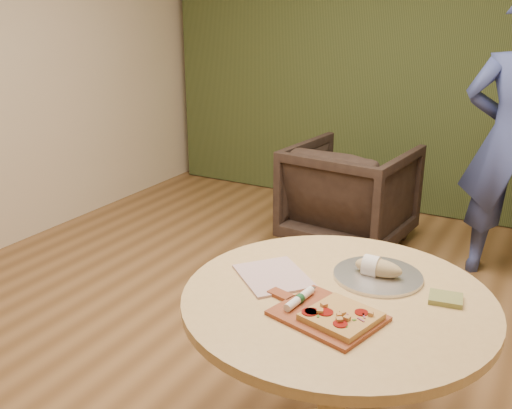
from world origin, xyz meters
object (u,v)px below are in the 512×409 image
at_px(serving_tray, 378,276).
at_px(cutlery_roll, 299,299).
at_px(flatbread_pizza, 341,316).
at_px(pedestal_table, 336,327).
at_px(bread_roll, 376,267).
at_px(armchair, 350,190).
at_px(pizza_paddle, 325,315).

bearing_deg(serving_tray, cutlery_roll, -116.38).
height_order(flatbread_pizza, serving_tray, flatbread_pizza).
distance_m(pedestal_table, flatbread_pizza, 0.26).
height_order(flatbread_pizza, bread_roll, bread_roll).
xyz_separation_m(flatbread_pizza, armchair, (-0.81, 2.37, -0.34)).
relative_size(pizza_paddle, armchair, 0.54).
distance_m(pedestal_table, bread_roll, 0.29).
distance_m(flatbread_pizza, armchair, 2.52).
bearing_deg(pedestal_table, pizza_paddle, -83.40).
height_order(pizza_paddle, armchair, armchair).
height_order(serving_tray, bread_roll, bread_roll).
xyz_separation_m(pizza_paddle, cutlery_roll, (-0.11, 0.02, 0.02)).
xyz_separation_m(pedestal_table, pizza_paddle, (0.02, -0.17, 0.15)).
xyz_separation_m(flatbread_pizza, bread_roll, (-0.00, 0.40, 0.02)).
bearing_deg(flatbread_pizza, pizza_paddle, 165.60).
distance_m(pizza_paddle, cutlery_roll, 0.12).
xyz_separation_m(bread_roll, armchair, (-0.81, 1.96, -0.35)).
distance_m(pizza_paddle, flatbread_pizza, 0.07).
relative_size(pizza_paddle, cutlery_roll, 2.37).
distance_m(cutlery_roll, bread_roll, 0.40).
xyz_separation_m(serving_tray, armchair, (-0.82, 1.96, -0.32)).
xyz_separation_m(pedestal_table, cutlery_roll, (-0.09, -0.15, 0.17)).
bearing_deg(serving_tray, bread_roll, -180.00).
bearing_deg(bread_roll, pizza_paddle, -98.68).
height_order(cutlery_roll, serving_tray, cutlery_roll).
distance_m(pedestal_table, armchair, 2.31).
distance_m(flatbread_pizza, serving_tray, 0.40).
bearing_deg(flatbread_pizza, pedestal_table, 113.72).
height_order(flatbread_pizza, cutlery_roll, flatbread_pizza).
xyz_separation_m(pizza_paddle, bread_roll, (0.06, 0.39, 0.04)).
bearing_deg(bread_roll, flatbread_pizza, -89.53).
xyz_separation_m(pedestal_table, serving_tray, (0.09, 0.22, 0.15)).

